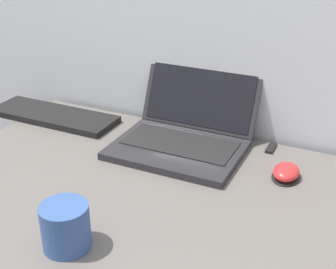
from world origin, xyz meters
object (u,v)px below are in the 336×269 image
object	(u,v)px
laptop	(186,129)
drink_cup	(66,226)
computer_mouse	(286,173)
external_keyboard	(54,116)
usb_stick	(271,148)

from	to	relation	value
laptop	drink_cup	distance (m)	0.51
computer_mouse	external_keyboard	bearing A→B (deg)	176.26
laptop	external_keyboard	xyz separation A→B (m)	(-0.45, -0.01, -0.04)
laptop	usb_stick	distance (m)	0.24
usb_stick	external_keyboard	bearing A→B (deg)	-172.65
usb_stick	computer_mouse	bearing A→B (deg)	-62.50
laptop	usb_stick	xyz separation A→B (m)	(0.23, 0.07, -0.04)
computer_mouse	external_keyboard	distance (m)	0.76
laptop	drink_cup	size ratio (longest dim) A/B	3.62
computer_mouse	external_keyboard	size ratio (longest dim) A/B	0.22
computer_mouse	external_keyboard	xyz separation A→B (m)	(-0.75, 0.05, -0.01)
laptop	usb_stick	size ratio (longest dim) A/B	5.84
laptop	computer_mouse	world-z (taller)	laptop
usb_stick	laptop	bearing A→B (deg)	-162.18
laptop	computer_mouse	size ratio (longest dim) A/B	3.81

